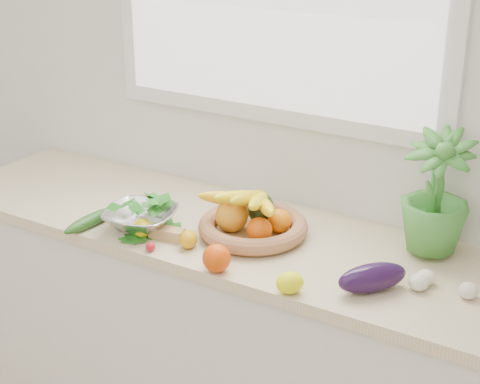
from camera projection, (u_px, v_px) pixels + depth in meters
The scene contains 18 objects.
back_wall at pixel (275, 80), 2.56m from camera, with size 4.50×0.02×2.70m, color white.
counter_cabinet at pixel (231, 344), 2.68m from camera, with size 2.20×0.58×0.86m, color silver.
countertop at pixel (231, 233), 2.51m from camera, with size 2.24×0.62×0.04m, color beige.
orange_loose at pixel (217, 258), 2.20m from camera, with size 0.09×0.09×0.09m, color #DD4606.
lemon_a at pixel (142, 227), 2.43m from camera, with size 0.06×0.08×0.06m, color yellow.
lemon_b at pixel (290, 283), 2.09m from camera, with size 0.07×0.08×0.07m, color #F9FE0D.
lemon_c at pixel (188, 239), 2.36m from camera, with size 0.06×0.07×0.06m, color #D2930B.
apple at pixel (148, 205), 2.59m from camera, with size 0.07×0.07×0.07m, color #BA110E.
ginger at pixel (167, 233), 2.42m from camera, with size 0.12×0.05×0.04m, color tan.
garlic_a at pixel (426, 277), 2.14m from camera, with size 0.05×0.05×0.05m, color white.
garlic_b at pixel (468, 291), 2.07m from camera, with size 0.06×0.06×0.05m, color silver.
garlic_c at pixel (419, 282), 2.11m from camera, with size 0.06×0.06×0.05m, color silver.
eggplant at pixel (372, 278), 2.10m from camera, with size 0.08×0.21×0.09m, color #220D32.
cucumber at pixel (91, 220), 2.50m from camera, with size 0.04×0.24×0.04m, color #174F17.
radish at pixel (150, 247), 2.33m from camera, with size 0.03×0.03×0.03m, color red.
potted_herb at pixel (436, 192), 2.24m from camera, with size 0.22×0.22×0.39m, color #3E8B32.
fruit_basket at pixel (252, 220), 2.43m from camera, with size 0.37×0.37×0.19m.
colander_with_spinach at pixel (141, 214), 2.46m from camera, with size 0.29×0.29×0.12m.
Camera 1 is at (1.20, 0.03, 1.98)m, focal length 55.00 mm.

